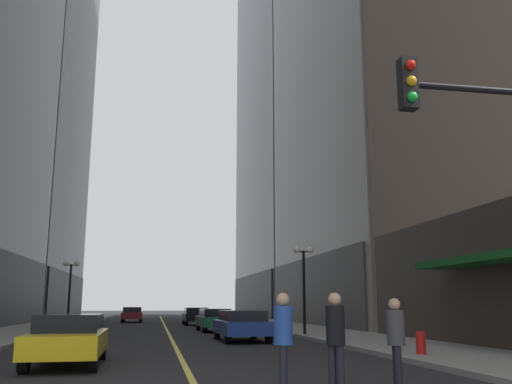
# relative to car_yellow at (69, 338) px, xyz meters

# --- Properties ---
(ground_plane) EXTENTS (200.00, 200.00, 0.00)m
(ground_plane) POSITION_rel_car_yellow_xyz_m (3.03, 25.00, -0.72)
(ground_plane) COLOR #262628
(sidewalk_left) EXTENTS (4.50, 78.00, 0.15)m
(sidewalk_left) POSITION_rel_car_yellow_xyz_m (-5.22, 25.00, -0.64)
(sidewalk_left) COLOR gray
(sidewalk_left) RESTS_ON ground
(sidewalk_right) EXTENTS (4.50, 78.00, 0.15)m
(sidewalk_right) POSITION_rel_car_yellow_xyz_m (11.28, 25.00, -0.64)
(sidewalk_right) COLOR gray
(sidewalk_right) RESTS_ON ground
(lane_centre_stripe) EXTENTS (0.16, 70.00, 0.01)m
(lane_centre_stripe) POSITION_rel_car_yellow_xyz_m (3.03, 25.00, -0.71)
(lane_centre_stripe) COLOR #E5D64C
(lane_centre_stripe) RESTS_ON ground
(building_left_far) EXTENTS (13.35, 26.00, 67.69)m
(building_left_far) POSITION_rel_car_yellow_xyz_m (-14.05, 50.00, 33.04)
(building_left_far) COLOR #4C515B
(building_left_far) RESTS_ON ground
(building_right_far) EXTENTS (12.29, 26.00, 69.09)m
(building_right_far) POSITION_rel_car_yellow_xyz_m (19.59, 50.00, 33.74)
(building_right_far) COLOR slate
(building_right_far) RESTS_ON ground
(storefront_awning_right) EXTENTS (1.60, 6.34, 3.12)m
(storefront_awning_right) POSITION_rel_car_yellow_xyz_m (12.73, 0.91, 2.27)
(storefront_awning_right) COLOR #144C1E
(storefront_awning_right) RESTS_ON ground
(car_yellow) EXTENTS (1.90, 4.41, 1.32)m
(car_yellow) POSITION_rel_car_yellow_xyz_m (0.00, 0.00, 0.00)
(car_yellow) COLOR yellow
(car_yellow) RESTS_ON ground
(car_blue) EXTENTS (2.06, 4.60, 1.32)m
(car_blue) POSITION_rel_car_yellow_xyz_m (5.98, 8.70, 0.00)
(car_blue) COLOR navy
(car_blue) RESTS_ON ground
(car_green) EXTENTS (1.90, 4.64, 1.32)m
(car_green) POSITION_rel_car_yellow_xyz_m (5.72, 17.51, 0.00)
(car_green) COLOR #196038
(car_green) RESTS_ON ground
(car_black) EXTENTS (1.95, 4.25, 1.32)m
(car_black) POSITION_rel_car_yellow_xyz_m (5.41, 28.22, 0.00)
(car_black) COLOR black
(car_black) RESTS_ON ground
(car_maroon) EXTENTS (1.79, 4.61, 1.32)m
(car_maroon) POSITION_rel_car_yellow_xyz_m (0.32, 35.83, 0.00)
(car_maroon) COLOR maroon
(car_maroon) RESTS_ON ground
(pedestrian_in_black_coat) EXTENTS (0.48, 0.48, 1.79)m
(pedestrian_in_black_coat) POSITION_rel_car_yellow_xyz_m (5.42, -5.86, 0.33)
(pedestrian_in_black_coat) COLOR black
(pedestrian_in_black_coat) RESTS_ON ground
(pedestrian_in_blue_hoodie) EXTENTS (0.42, 0.42, 1.79)m
(pedestrian_in_blue_hoodie) POSITION_rel_car_yellow_xyz_m (4.50, -5.66, 0.33)
(pedestrian_in_blue_hoodie) COLOR black
(pedestrian_in_blue_hoodie) RESTS_ON ground
(pedestrian_with_orange_bag) EXTENTS (0.41, 0.41, 1.70)m
(pedestrian_with_orange_bag) POSITION_rel_car_yellow_xyz_m (6.72, -5.53, 0.27)
(pedestrian_with_orange_bag) COLOR black
(pedestrian_with_orange_bag) RESTS_ON ground
(street_lamp_left_far) EXTENTS (1.06, 0.36, 4.43)m
(street_lamp_left_far) POSITION_rel_car_yellow_xyz_m (-3.37, 23.08, 2.54)
(street_lamp_left_far) COLOR black
(street_lamp_left_far) RESTS_ON ground
(street_lamp_right_mid) EXTENTS (1.06, 0.36, 4.43)m
(street_lamp_right_mid) POSITION_rel_car_yellow_xyz_m (9.43, 11.00, 2.54)
(street_lamp_right_mid) COLOR black
(street_lamp_right_mid) RESTS_ON ground
(fire_hydrant_right) EXTENTS (0.28, 0.28, 0.80)m
(fire_hydrant_right) POSITION_rel_car_yellow_xyz_m (9.93, -0.08, -0.32)
(fire_hydrant_right) COLOR red
(fire_hydrant_right) RESTS_ON ground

